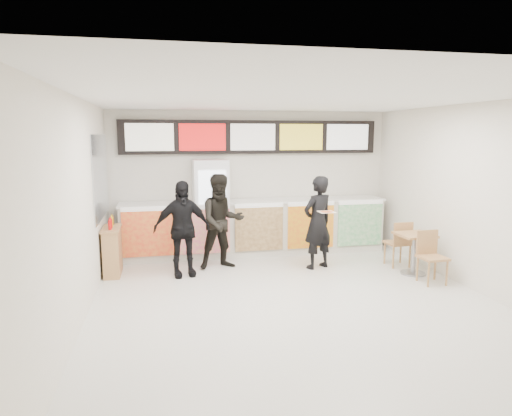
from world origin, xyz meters
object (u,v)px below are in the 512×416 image
object	(u,v)px
service_counter	(255,227)
customer_main	(318,223)
customer_left	(222,222)
customer_mid	(182,229)
cafe_table	(414,246)
condiment_ledge	(112,251)
drinks_fridge	(211,208)

from	to	relation	value
service_counter	customer_main	distance (m)	1.61
service_counter	customer_main	xyz separation A→B (m)	(0.92, -1.29, 0.30)
customer_main	customer_left	xyz separation A→B (m)	(-1.76, 0.37, 0.02)
customer_mid	cafe_table	xyz separation A→B (m)	(4.09, -0.76, -0.34)
customer_main	condiment_ledge	size ratio (longest dim) A/B	1.70
customer_left	condiment_ledge	xyz separation A→B (m)	(-1.98, -0.00, -0.45)
customer_main	customer_left	distance (m)	1.80
service_counter	cafe_table	distance (m)	3.21
customer_mid	cafe_table	bearing A→B (deg)	-19.30
customer_main	drinks_fridge	bearing A→B (deg)	-57.38
drinks_fridge	customer_left	bearing A→B (deg)	-83.95
drinks_fridge	customer_left	world-z (taller)	drinks_fridge
drinks_fridge	service_counter	bearing A→B (deg)	-0.99
customer_main	customer_mid	size ratio (longest dim) A/B	1.02
customer_main	condiment_ledge	world-z (taller)	customer_main
drinks_fridge	condiment_ledge	distance (m)	2.18
customer_main	cafe_table	distance (m)	1.77
drinks_fridge	customer_mid	size ratio (longest dim) A/B	1.17
customer_main	cafe_table	xyz separation A→B (m)	(1.58, -0.73, -0.36)
drinks_fridge	cafe_table	bearing A→B (deg)	-30.58
cafe_table	condiment_ledge	bearing A→B (deg)	166.10
service_counter	condiment_ledge	size ratio (longest dim) A/B	5.42
customer_main	customer_mid	distance (m)	2.51
customer_mid	customer_main	bearing A→B (deg)	-9.50
drinks_fridge	condiment_ledge	bearing A→B (deg)	-153.58
customer_main	condiment_ledge	distance (m)	3.79
service_counter	condiment_ledge	world-z (taller)	service_counter
service_counter	drinks_fridge	size ratio (longest dim) A/B	2.78
condiment_ledge	service_counter	bearing A→B (deg)	18.07
drinks_fridge	customer_mid	world-z (taller)	drinks_fridge
drinks_fridge	cafe_table	xyz separation A→B (m)	(3.43, -2.03, -0.48)
drinks_fridge	customer_mid	xyz separation A→B (m)	(-0.65, -1.27, -0.15)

